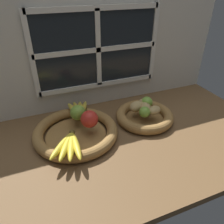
{
  "coord_description": "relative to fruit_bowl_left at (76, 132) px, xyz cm",
  "views": [
    {
      "loc": [
        -33.82,
        -75.61,
        61.61
      ],
      "look_at": [
        -2.32,
        3.15,
        8.82
      ],
      "focal_mm": 34.66,
      "sensor_mm": 36.0,
      "label": 1
    }
  ],
  "objects": [
    {
      "name": "potato_back",
      "position": [
        37.3,
        4.29,
        4.86
      ],
      "size": [
        8.33,
        8.52,
        4.53
      ],
      "primitive_type": "ellipsoid",
      "rotation": [
        0.0,
        0.0,
        5.36
      ],
      "color": "tan",
      "rests_on": "fruit_bowl_right"
    },
    {
      "name": "banana_bunch_back",
      "position": [
        4.53,
        11.65,
        3.94
      ],
      "size": [
        11.5,
        17.27,
        2.71
      ],
      "color": "gold",
      "rests_on": "fruit_bowl_left"
    },
    {
      "name": "potato_small",
      "position": [
        38.47,
        -3.12,
        4.6
      ],
      "size": [
        8.18,
        6.75,
        4.02
      ],
      "primitive_type": "ellipsoid",
      "rotation": [
        0.0,
        0.0,
        3.39
      ],
      "color": "tan",
      "rests_on": "fruit_bowl_right"
    },
    {
      "name": "banana_bunch_front",
      "position": [
        -5.46,
        -12.54,
        3.91
      ],
      "size": [
        13.39,
        18.4,
        2.64
      ],
      "color": "yellow",
      "rests_on": "fruit_bowl_left"
    },
    {
      "name": "chili_pepper",
      "position": [
        37.47,
        -2.43,
        3.6
      ],
      "size": [
        10.5,
        2.75,
        2.01
      ],
      "primitive_type": "cone",
      "rotation": [
        0.0,
        1.57,
        0.07
      ],
      "color": "red",
      "rests_on": "fruit_bowl_right"
    },
    {
      "name": "apple_green_back",
      "position": [
        3.0,
        5.81,
        6.22
      ],
      "size": [
        7.25,
        7.25,
        7.25
      ],
      "primitive_type": "sphere",
      "color": "#7AA338",
      "rests_on": "fruit_bowl_left"
    },
    {
      "name": "back_wall",
      "position": [
        19.99,
        26.62,
        25.66
      ],
      "size": [
        140.0,
        4.6,
        55.0
      ],
      "color": "silver",
      "rests_on": "ground_plane"
    },
    {
      "name": "potato_large",
      "position": [
        35.35,
        -0.0,
        5.0
      ],
      "size": [
        5.48,
        7.12,
        4.83
      ],
      "primitive_type": "ellipsoid",
      "rotation": [
        0.0,
        0.0,
        4.73
      ],
      "color": "tan",
      "rests_on": "fruit_bowl_right"
    },
    {
      "name": "ground_plane",
      "position": [
        19.99,
        -3.15,
        -3.72
      ],
      "size": [
        140.0,
        90.0,
        3.0
      ],
      "primitive_type": "cube",
      "color": "brown"
    },
    {
      "name": "fruit_bowl_left",
      "position": [
        0.0,
        0.0,
        0.0
      ],
      "size": [
        38.09,
        38.09,
        4.82
      ],
      "color": "olive",
      "rests_on": "ground_plane"
    },
    {
      "name": "lime_near",
      "position": [
        32.83,
        -3.78,
        5.25
      ],
      "size": [
        5.31,
        5.31,
        5.31
      ],
      "primitive_type": "sphere",
      "color": "#7AAD3D",
      "rests_on": "fruit_bowl_right"
    },
    {
      "name": "apple_red_right",
      "position": [
        6.3,
        -1.67,
        6.52
      ],
      "size": [
        7.85,
        7.85,
        7.85
      ],
      "primitive_type": "sphere",
      "color": "red",
      "rests_on": "fruit_bowl_left"
    },
    {
      "name": "lime_far",
      "position": [
        38.29,
        3.78,
        5.51
      ],
      "size": [
        5.83,
        5.83,
        5.83
      ],
      "primitive_type": "sphere",
      "color": "#7AAD3D",
      "rests_on": "fruit_bowl_right"
    },
    {
      "name": "potato_oblong",
      "position": [
        31.84,
        2.73,
        5.06
      ],
      "size": [
        9.75,
        8.71,
        4.93
      ],
      "primitive_type": "ellipsoid",
      "rotation": [
        0.0,
        0.0,
        3.59
      ],
      "color": "tan",
      "rests_on": "fruit_bowl_right"
    },
    {
      "name": "fruit_bowl_right",
      "position": [
        35.35,
        -0.0,
        0.02
      ],
      "size": [
        28.82,
        28.82,
        4.82
      ],
      "color": "olive",
      "rests_on": "ground_plane"
    }
  ]
}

